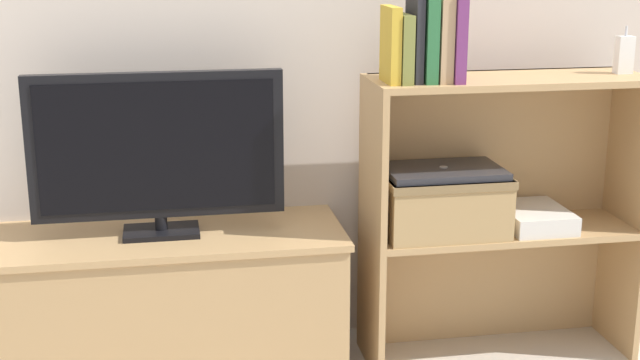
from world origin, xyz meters
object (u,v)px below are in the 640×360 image
object	(u,v)px
tv	(157,149)
book_tan	(441,40)
book_mustard	(391,45)
laptop	(443,171)
book_plum	(454,37)
book_olive	(402,48)
tv_stand	(165,304)
storage_basket_left	(442,200)
baby_monitor	(624,55)
book_charcoal	(415,36)
book_forest	(427,38)
magazine_stack	(534,217)

from	to	relation	value
tv	book_tan	world-z (taller)	book_tan
book_mustard	laptop	size ratio (longest dim) A/B	0.61
book_plum	book_olive	bearing A→B (deg)	180.00
tv_stand	book_mustard	xyz separation A→B (m)	(0.66, -0.09, 0.77)
laptop	tv	bearing A→B (deg)	175.76
book_mustard	storage_basket_left	size ratio (longest dim) A/B	0.57
baby_monitor	book_tan	bearing A→B (deg)	-176.01
tv_stand	book_charcoal	size ratio (longest dim) A/B	4.14
tv	book_mustard	size ratio (longest dim) A/B	3.39
book_forest	baby_monitor	size ratio (longest dim) A/B	1.76
book_plum	magazine_stack	bearing A→B (deg)	6.07
book_forest	storage_basket_left	xyz separation A→B (m)	(0.07, 0.03, -0.49)
book_tan	baby_monitor	size ratio (longest dim) A/B	1.65
storage_basket_left	laptop	size ratio (longest dim) A/B	1.07
book_plum	baby_monitor	size ratio (longest dim) A/B	1.75
book_mustard	book_forest	size ratio (longest dim) A/B	0.85
book_tan	storage_basket_left	world-z (taller)	book_tan
book_forest	storage_basket_left	bearing A→B (deg)	19.68
tv	book_olive	distance (m)	0.75
storage_basket_left	baby_monitor	bearing A→B (deg)	1.54
book_forest	book_plum	xyz separation A→B (m)	(0.08, 0.00, -0.00)
book_plum	laptop	xyz separation A→B (m)	(-0.01, 0.03, -0.40)
tv_stand	book_forest	distance (m)	1.10
book_olive	storage_basket_left	distance (m)	0.49
book_mustard	book_forest	distance (m)	0.11
tv	book_charcoal	world-z (taller)	book_charcoal
tv_stand	laptop	bearing A→B (deg)	-4.34
book_mustard	magazine_stack	distance (m)	0.73
book_charcoal	storage_basket_left	distance (m)	0.51
tv_stand	storage_basket_left	distance (m)	0.89
magazine_stack	book_mustard	bearing A→B (deg)	-176.26
book_tan	tv	bearing A→B (deg)	173.75
tv	magazine_stack	distance (m)	1.17
book_tan	book_charcoal	bearing A→B (deg)	180.00
baby_monitor	magazine_stack	distance (m)	0.56
baby_monitor	storage_basket_left	bearing A→B (deg)	-178.46
book_olive	book_plum	size ratio (longest dim) A/B	0.77
tv_stand	book_olive	world-z (taller)	book_olive
book_forest	book_tan	distance (m)	0.04
book_forest	book_plum	size ratio (longest dim) A/B	1.00
book_olive	book_plum	world-z (taller)	book_plum
book_plum	laptop	size ratio (longest dim) A/B	0.71
tv_stand	magazine_stack	distance (m)	1.16
book_tan	book_plum	size ratio (longest dim) A/B	0.94
book_charcoal	book_tan	size ratio (longest dim) A/B	1.10
book_mustard	book_forest	xyz separation A→B (m)	(0.10, -0.00, 0.02)
book_tan	tv_stand	bearing A→B (deg)	173.64
tv_stand	book_charcoal	distance (m)	1.08
book_forest	magazine_stack	distance (m)	0.68
tv	magazine_stack	xyz separation A→B (m)	(1.14, -0.06, -0.25)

